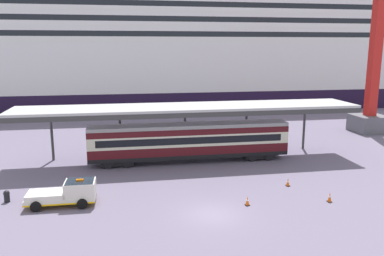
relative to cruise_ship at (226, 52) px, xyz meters
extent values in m
plane|color=slate|center=(-15.45, -55.27, -10.94)|extent=(400.00, 400.00, 0.00)
cube|color=black|center=(-0.16, 0.01, -9.02)|extent=(156.89, 22.60, 3.84)
cube|color=silver|center=(-0.16, 0.01, -2.61)|extent=(156.89, 22.60, 8.97)
cube|color=silver|center=(-0.16, 0.01, 3.18)|extent=(144.34, 20.79, 2.62)
cube|color=black|center=(-0.16, -10.34, 3.31)|extent=(138.06, 0.12, 0.94)
cube|color=silver|center=(-0.16, 0.01, 5.80)|extent=(138.57, 19.96, 2.62)
cube|color=black|center=(-0.16, -9.92, 5.93)|extent=(132.54, 0.12, 0.94)
cube|color=silver|center=(-0.16, 0.01, 8.42)|extent=(132.79, 19.12, 2.62)
cube|color=black|center=(-0.16, -9.50, 8.55)|extent=(127.02, 0.12, 0.94)
cube|color=#B2B2B2|center=(-14.81, -41.11, -5.14)|extent=(35.92, 5.91, 0.25)
cube|color=#363636|center=(-14.81, -43.97, -5.51)|extent=(35.92, 0.20, 0.50)
cylinder|color=#363636|center=(-29.18, -38.55, -8.10)|extent=(0.28, 0.28, 5.68)
cylinder|color=#363636|center=(-22.00, -38.55, -8.10)|extent=(0.28, 0.28, 5.68)
cylinder|color=#363636|center=(-14.81, -38.55, -8.10)|extent=(0.28, 0.28, 5.68)
cylinder|color=#363636|center=(-7.63, -38.55, -8.10)|extent=(0.28, 0.28, 5.68)
cylinder|color=#363636|center=(-0.45, -38.55, -8.10)|extent=(0.28, 0.28, 5.68)
cube|color=black|center=(-14.81, -41.61, -10.09)|extent=(20.87, 2.80, 0.40)
cube|color=#470F14|center=(-14.81, -41.61, -9.44)|extent=(20.87, 2.80, 0.90)
cube|color=beige|center=(-14.81, -41.61, -8.39)|extent=(20.87, 2.80, 1.20)
cube|color=black|center=(-14.81, -42.98, -8.34)|extent=(19.20, 0.08, 0.72)
cube|color=#470F14|center=(-14.81, -41.61, -7.49)|extent=(20.87, 2.80, 0.60)
cube|color=#999999|center=(-14.81, -41.61, -7.01)|extent=(20.87, 2.69, 0.36)
cube|color=black|center=(-22.33, -41.61, -10.49)|extent=(3.20, 2.35, 0.50)
cylinder|color=black|center=(-23.23, -42.79, -10.52)|extent=(0.84, 0.12, 0.84)
cylinder|color=black|center=(-21.43, -42.79, -10.52)|extent=(0.84, 0.12, 0.84)
cube|color=black|center=(-7.30, -41.61, -10.49)|extent=(3.20, 2.35, 0.50)
cylinder|color=black|center=(-8.20, -42.79, -10.52)|extent=(0.84, 0.12, 0.84)
cylinder|color=black|center=(-6.40, -42.79, -10.52)|extent=(0.84, 0.12, 0.84)
cube|color=silver|center=(-26.51, -51.53, -10.36)|extent=(5.23, 2.07, 0.36)
cube|color=#F2B20C|center=(-26.51, -51.53, -10.49)|extent=(5.23, 2.09, 0.12)
cube|color=silver|center=(-25.06, -51.55, -9.63)|extent=(2.32, 1.95, 1.10)
cube|color=#19232D|center=(-25.06, -51.55, -9.28)|extent=(2.11, 1.87, 0.44)
cube|color=orange|center=(-25.06, -51.55, -9.00)|extent=(0.56, 0.21, 0.16)
cube|color=silver|center=(-27.55, -51.52, -10.00)|extent=(2.94, 1.96, 0.36)
cylinder|color=black|center=(-24.84, -50.55, -10.54)|extent=(0.80, 0.26, 0.80)
cylinder|color=black|center=(-24.86, -52.55, -10.54)|extent=(0.80, 0.26, 0.80)
cylinder|color=black|center=(-28.16, -50.51, -10.54)|extent=(0.80, 0.26, 0.80)
cylinder|color=black|center=(-28.19, -52.51, -10.54)|extent=(0.80, 0.26, 0.80)
cube|color=black|center=(-7.55, -50.52, -10.92)|extent=(0.36, 0.36, 0.04)
cone|color=#EA590F|center=(-7.55, -50.52, -10.59)|extent=(0.30, 0.30, 0.63)
cylinder|color=white|center=(-7.55, -50.52, -10.55)|extent=(0.17, 0.17, 0.09)
cube|color=black|center=(-12.39, -54.04, -10.92)|extent=(0.36, 0.36, 0.04)
cone|color=#EA590F|center=(-12.39, -54.04, -10.57)|extent=(0.30, 0.30, 0.67)
cylinder|color=white|center=(-12.39, -54.04, -10.53)|extent=(0.17, 0.17, 0.09)
cube|color=black|center=(-5.79, -54.51, -10.92)|extent=(0.36, 0.36, 0.04)
cone|color=#EA590F|center=(-5.79, -54.51, -10.54)|extent=(0.30, 0.30, 0.73)
cylinder|color=white|center=(-5.79, -54.51, -10.50)|extent=(0.17, 0.17, 0.10)
cube|color=#595960|center=(13.06, -31.24, -9.74)|extent=(4.40, 4.40, 2.40)
cylinder|color=black|center=(-30.84, -50.13, -10.59)|extent=(0.44, 0.44, 0.70)
sphere|color=black|center=(-30.84, -50.13, -10.22)|extent=(0.48, 0.48, 0.48)
camera|label=1|loc=(-21.54, -81.38, 1.03)|focal=36.81mm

